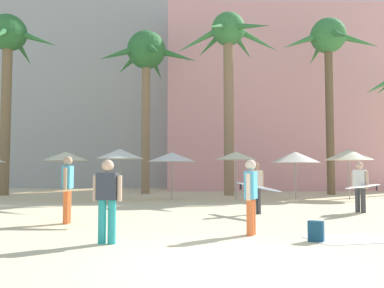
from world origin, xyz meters
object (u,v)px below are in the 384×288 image
cafe_umbrella_2 (66,156)px  cafe_umbrella_3 (295,157)px  person_far_right (107,197)px  palm_tree_right (146,60)px  cafe_umbrella_4 (172,157)px  person_mid_left (256,186)px  palm_tree_center (328,48)px  beach_towel (350,239)px  person_mid_right (66,188)px  cafe_umbrella_0 (349,155)px  cafe_umbrella_8 (236,156)px  person_far_left (251,194)px  person_near_left (362,185)px  cafe_umbrella_5 (120,154)px  palm_tree_far_left (229,50)px  backpack (316,232)px  palm_tree_left (7,50)px

cafe_umbrella_2 → cafe_umbrella_3: size_ratio=0.99×
person_far_right → palm_tree_right: bearing=-166.9°
cafe_umbrella_4 → person_mid_left: bearing=-65.2°
palm_tree_center → beach_towel: size_ratio=6.26×
palm_tree_center → person_mid_right: bearing=-132.2°
cafe_umbrella_0 → cafe_umbrella_8: size_ratio=1.06×
beach_towel → person_mid_left: person_mid_left is taller
person_far_left → person_near_left: bearing=67.5°
person_far_right → cafe_umbrella_5: bearing=-161.9°
cafe_umbrella_5 → cafe_umbrella_8: cafe_umbrella_5 is taller
palm_tree_far_left → cafe_umbrella_2: (-8.14, -3.59, -6.22)m
cafe_umbrella_3 → person_far_left: bearing=-109.7°
cafe_umbrella_5 → person_mid_left: (5.46, -5.88, -1.27)m
cafe_umbrella_8 → person_far_left: (-0.82, -10.17, -1.18)m
palm_tree_center → person_near_left: size_ratio=4.70×
person_mid_left → cafe_umbrella_8: bearing=154.6°
cafe_umbrella_5 → person_mid_right: cafe_umbrella_5 is taller
palm_tree_far_left → backpack: size_ratio=24.99×
cafe_umbrella_4 → person_far_left: (2.24, -10.68, -1.14)m
person_mid_right → person_far_left: person_mid_right is taller
cafe_umbrella_2 → cafe_umbrella_8: cafe_umbrella_8 is taller
palm_tree_right → cafe_umbrella_3: bearing=-34.2°
palm_tree_left → beach_towel: palm_tree_left is taller
cafe_umbrella_0 → beach_towel: (-4.38, -11.20, -2.17)m
palm_tree_right → cafe_umbrella_0: 12.88m
palm_tree_center → person_mid_left: palm_tree_center is taller
palm_tree_left → palm_tree_center: 18.73m
palm_tree_center → palm_tree_left: bearing=-178.3°
person_near_left → palm_tree_center: bearing=-143.1°
cafe_umbrella_4 → person_mid_left: (3.04, -6.56, -1.14)m
cafe_umbrella_0 → backpack: size_ratio=5.82×
palm_tree_right → cafe_umbrella_2: 8.55m
palm_tree_far_left → person_far_right: 17.08m
palm_tree_center → palm_tree_right: size_ratio=1.05×
cafe_umbrella_8 → person_near_left: (3.59, -5.61, -1.18)m
palm_tree_center → cafe_umbrella_3: 8.53m
palm_tree_center → cafe_umbrella_8: palm_tree_center is taller
palm_tree_left → person_mid_left: 17.70m
person_far_left → cafe_umbrella_0: bearing=80.6°
cafe_umbrella_4 → backpack: 12.17m
palm_tree_far_left → palm_tree_right: size_ratio=1.06×
palm_tree_left → cafe_umbrella_5: (7.22, -4.00, -6.15)m
palm_tree_right → person_mid_left: size_ratio=3.87×
cafe_umbrella_4 → person_far_left: cafe_umbrella_4 is taller
cafe_umbrella_0 → cafe_umbrella_8: bearing=-175.6°
cafe_umbrella_3 → person_mid_right: bearing=-135.0°
cafe_umbrella_4 → cafe_umbrella_8: 3.10m
cafe_umbrella_5 → person_mid_left: 8.12m
cafe_umbrella_3 → cafe_umbrella_5: 8.30m
cafe_umbrella_4 → beach_towel: (4.22, -11.29, -2.05)m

